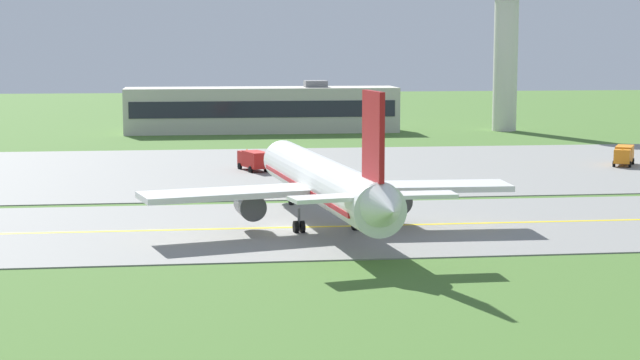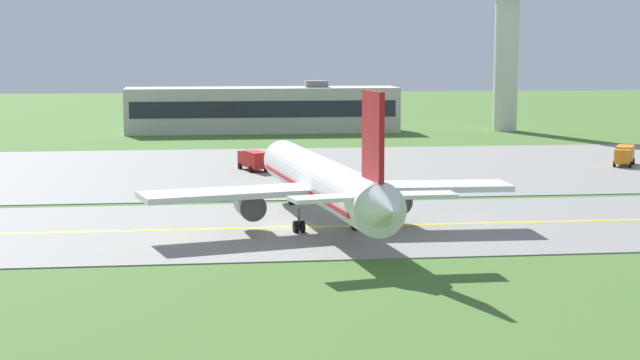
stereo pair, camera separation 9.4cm
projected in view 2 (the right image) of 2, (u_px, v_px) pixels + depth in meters
ground_plane at (286, 229)px, 90.85m from camera, size 500.00×500.00×0.00m
taxiway_strip at (286, 228)px, 90.84m from camera, size 240.00×28.00×0.10m
apron_pad at (334, 169)px, 133.38m from camera, size 140.00×52.00×0.10m
taxiway_centreline at (286, 227)px, 90.83m from camera, size 220.00×0.60×0.01m
airplane_lead at (324, 182)px, 90.08m from camera, size 32.29×39.65×12.70m
service_truck_baggage at (624, 155)px, 136.52m from camera, size 4.68×6.25×2.60m
service_truck_fuel at (254, 159)px, 130.88m from camera, size 3.82×6.34×2.60m
terminal_building at (263, 110)px, 187.99m from camera, size 49.06×9.94×9.29m
control_tower at (507, 32)px, 189.18m from camera, size 7.60×7.60×30.13m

